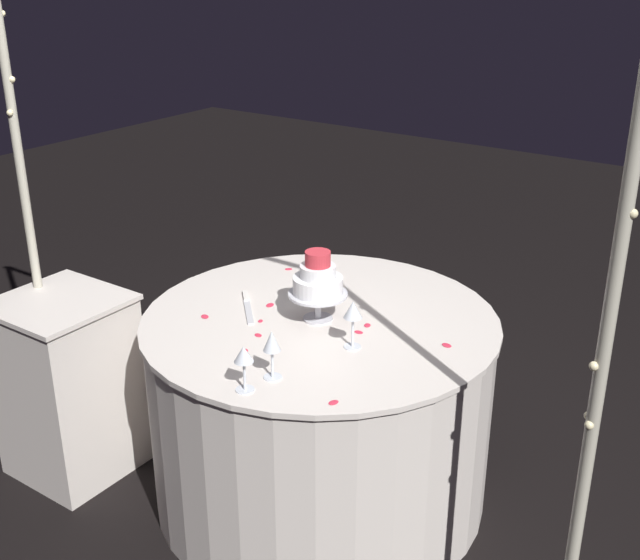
# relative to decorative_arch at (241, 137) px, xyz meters

# --- Properties ---
(ground_plane) EXTENTS (12.00, 12.00, 0.00)m
(ground_plane) POSITION_rel_decorative_arch_xyz_m (-0.00, -0.41, -1.54)
(ground_plane) COLOR black
(decorative_arch) EXTENTS (2.30, 0.06, 2.33)m
(decorative_arch) POSITION_rel_decorative_arch_xyz_m (0.00, 0.00, 0.00)
(decorative_arch) COLOR #B7B29E
(decorative_arch) RESTS_ON ground
(main_table) EXTENTS (1.34, 1.34, 0.78)m
(main_table) POSITION_rel_decorative_arch_xyz_m (-0.00, -0.41, -1.15)
(main_table) COLOR silver
(main_table) RESTS_ON ground
(side_table) EXTENTS (0.47, 0.47, 0.77)m
(side_table) POSITION_rel_decorative_arch_xyz_m (0.95, 0.04, -1.15)
(side_table) COLOR silver
(side_table) RESTS_ON ground
(tiered_cake) EXTENTS (0.22, 0.22, 0.27)m
(tiered_cake) POSITION_rel_decorative_arch_xyz_m (-0.00, -0.39, -0.60)
(tiered_cake) COLOR silver
(tiered_cake) RESTS_ON main_table
(wine_glass_0) EXTENTS (0.06, 0.06, 0.17)m
(wine_glass_0) POSITION_rel_decorative_arch_xyz_m (-0.23, -0.28, -0.62)
(wine_glass_0) COLOR silver
(wine_glass_0) RESTS_ON main_table
(wine_glass_1) EXTENTS (0.06, 0.06, 0.15)m
(wine_glass_1) POSITION_rel_decorative_arch_xyz_m (-0.11, 0.16, -0.64)
(wine_glass_1) COLOR silver
(wine_glass_1) RESTS_ON main_table
(wine_glass_2) EXTENTS (0.06, 0.06, 0.17)m
(wine_glass_2) POSITION_rel_decorative_arch_xyz_m (-0.13, 0.05, -0.63)
(wine_glass_2) COLOR silver
(wine_glass_2) RESTS_ON main_table
(cake_knife) EXTENTS (0.22, 0.23, 0.01)m
(cake_knife) POSITION_rel_decorative_arch_xyz_m (0.29, -0.33, -0.75)
(cake_knife) COLOR silver
(cake_knife) RESTS_ON main_table
(rose_petal_0) EXTENTS (0.03, 0.04, 0.00)m
(rose_petal_0) POSITION_rel_decorative_arch_xyz_m (-0.38, 0.06, -0.75)
(rose_petal_0) COLOR #E02D47
(rose_petal_0) RESTS_ON main_table
(rose_petal_1) EXTENTS (0.04, 0.04, 0.00)m
(rose_petal_1) POSITION_rel_decorative_arch_xyz_m (-0.49, -0.48, -0.75)
(rose_petal_1) COLOR #E02D47
(rose_petal_1) RESTS_ON main_table
(rose_petal_2) EXTENTS (0.04, 0.04, 0.00)m
(rose_petal_2) POSITION_rel_decorative_arch_xyz_m (0.06, -0.04, -0.75)
(rose_petal_2) COLOR #E02D47
(rose_petal_2) RESTS_ON main_table
(rose_petal_3) EXTENTS (0.03, 0.03, 0.00)m
(rose_petal_3) POSITION_rel_decorative_arch_xyz_m (0.16, -0.26, -0.75)
(rose_petal_3) COLOR #E02D47
(rose_petal_3) RESTS_ON main_table
(rose_petal_4) EXTENTS (0.04, 0.04, 0.00)m
(rose_petal_4) POSITION_rel_decorative_arch_xyz_m (-0.18, -0.45, -0.75)
(rose_petal_4) COLOR #E02D47
(rose_petal_4) RESTS_ON main_table
(rose_petal_5) EXTENTS (0.03, 0.03, 0.00)m
(rose_petal_5) POSITION_rel_decorative_arch_xyz_m (0.36, -0.87, -0.75)
(rose_petal_5) COLOR #E02D47
(rose_petal_5) RESTS_ON main_table
(rose_petal_6) EXTENTS (0.04, 0.05, 0.00)m
(rose_petal_6) POSITION_rel_decorative_arch_xyz_m (0.22, -0.39, -0.75)
(rose_petal_6) COLOR #E02D47
(rose_petal_6) RESTS_ON main_table
(rose_petal_7) EXTENTS (0.04, 0.03, 0.00)m
(rose_petal_7) POSITION_rel_decorative_arch_xyz_m (0.10, -0.16, -0.75)
(rose_petal_7) COLOR #E02D47
(rose_petal_7) RESTS_ON main_table
(rose_petal_8) EXTENTS (0.05, 0.04, 0.00)m
(rose_petal_8) POSITION_rel_decorative_arch_xyz_m (0.36, -0.17, -0.75)
(rose_petal_8) COLOR #E02D47
(rose_petal_8) RESTS_ON main_table
(rose_petal_9) EXTENTS (0.04, 0.04, 0.00)m
(rose_petal_9) POSITION_rel_decorative_arch_xyz_m (0.15, -0.59, -0.75)
(rose_petal_9) COLOR #E02D47
(rose_petal_9) RESTS_ON main_table
(rose_petal_10) EXTENTS (0.03, 0.02, 0.00)m
(rose_petal_10) POSITION_rel_decorative_arch_xyz_m (-0.18, -0.39, -0.75)
(rose_petal_10) COLOR #E02D47
(rose_petal_10) RESTS_ON main_table
(rose_petal_11) EXTENTS (0.04, 0.04, 0.00)m
(rose_petal_11) POSITION_rel_decorative_arch_xyz_m (0.39, -0.72, -0.75)
(rose_petal_11) COLOR #E02D47
(rose_petal_11) RESTS_ON main_table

